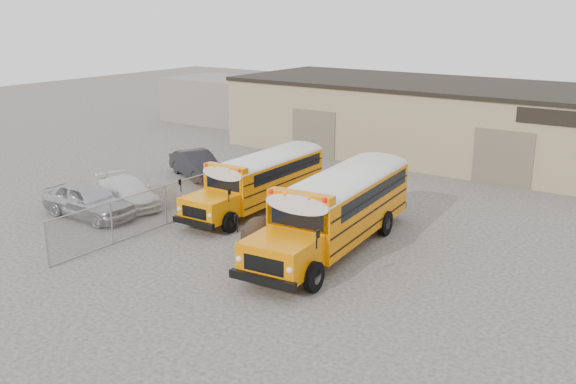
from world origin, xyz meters
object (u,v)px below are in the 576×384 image
Objects in this scene: school_bus_right at (394,170)px; car_silver at (88,200)px; car_white at (128,192)px; car_dark at (197,164)px; tarp_bundle at (259,236)px; school_bus_left at (319,155)px.

school_bus_right is 2.20× the size of car_silver.
car_dark reaches higher than car_white.
school_bus_right is 6.76× the size of tarp_bundle.
car_white is 5.97m from car_dark.
car_dark is at bearing -154.21° from school_bus_left.
school_bus_left is at bearing -41.72° from car_dark.
school_bus_left is 11.19m from tarp_bundle.
car_silver is 1.06× the size of car_white.
tarp_bundle is at bearing -86.50° from car_silver.
school_bus_right reaches higher than car_white.
school_bus_left is 2.00× the size of car_dark.
car_dark is (-0.95, 5.89, 0.09)m from car_white.
car_white is (-10.50, -7.30, -1.10)m from school_bus_right.
school_bus_left is 0.85× the size of school_bus_right.
school_bus_left is at bearing -26.32° from car_silver.
car_silver is at bearing -151.23° from car_dark.
school_bus_left reaches higher than car_white.
school_bus_right is 9.02m from tarp_bundle.
car_silver is at bearing -162.46° from car_white.
school_bus_left is 5.49m from school_bus_right.
school_bus_left reaches higher than car_dark.
car_dark is at bearing 5.38° from car_silver.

